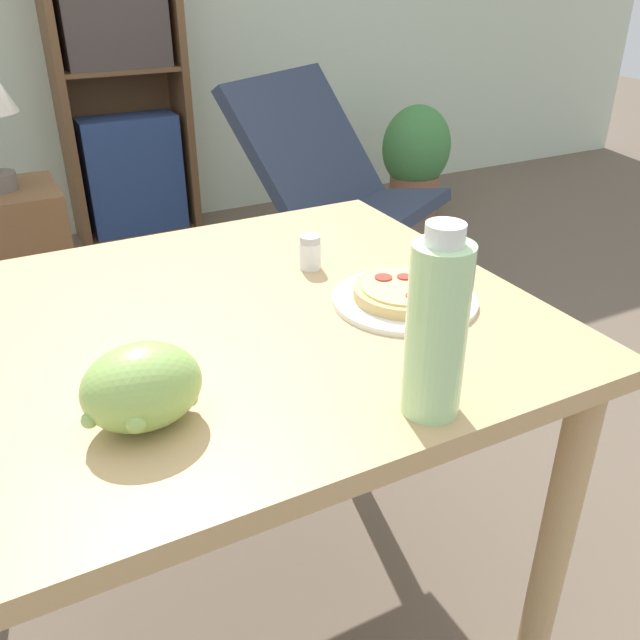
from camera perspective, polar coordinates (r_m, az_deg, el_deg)
ground_plane at (r=1.67m, az=-5.31°, el=-22.77°), size 14.00×14.00×0.00m
dining_table at (r=1.20m, az=-7.93°, el=-4.62°), size 1.05×0.87×0.76m
pizza_on_plate at (r=1.19m, az=7.17°, el=2.09°), size 0.25×0.25×0.04m
grape_bunch at (r=0.88m, az=-14.75°, el=-5.52°), size 0.16×0.12×0.11m
drink_bottle at (r=0.86m, az=9.79°, el=-0.69°), size 0.08×0.08×0.26m
salt_shaker at (r=1.30m, az=-0.83°, el=5.71°), size 0.04×0.04×0.07m
lounge_chair_far at (r=2.90m, az=1.73°, el=7.92°), size 0.94×1.00×0.88m
bookshelf at (r=3.56m, az=-16.43°, el=18.49°), size 0.61×0.28×1.65m
side_table at (r=2.55m, az=-23.84°, el=3.14°), size 0.34×0.34×0.64m
potted_plant_floor at (r=3.88m, az=8.07°, el=13.39°), size 0.39×0.33×0.60m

